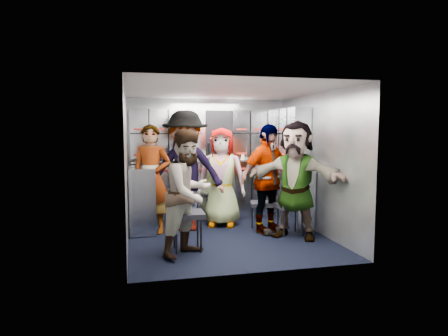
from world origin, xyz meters
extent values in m
plane|color=black|center=(0.00, 0.00, 0.00)|extent=(3.00, 3.00, 0.00)
cube|color=gray|center=(0.00, 1.50, 1.05)|extent=(2.80, 0.04, 2.10)
cube|color=gray|center=(-1.40, 0.00, 1.05)|extent=(0.04, 3.00, 2.10)
cube|color=gray|center=(1.40, 0.00, 1.05)|extent=(0.04, 3.00, 2.10)
cube|color=silver|center=(0.00, 0.00, 2.10)|extent=(2.80, 3.00, 0.02)
cube|color=#A5A9B5|center=(0.00, 1.29, 0.49)|extent=(2.68, 0.38, 0.99)
cube|color=#A5A9B5|center=(-1.19, 0.56, 0.49)|extent=(0.38, 0.76, 0.99)
cube|color=silver|center=(0.00, 1.29, 1.01)|extent=(2.68, 0.42, 0.03)
cube|color=#A5A9B5|center=(0.00, 1.35, 1.49)|extent=(2.68, 0.28, 0.82)
cube|color=#A5A9B5|center=(1.25, 0.70, 1.49)|extent=(0.28, 1.00, 0.82)
cube|color=#A5A9B5|center=(1.25, 0.60, 0.50)|extent=(0.28, 1.20, 1.00)
cube|color=#AD2017|center=(0.00, 1.09, 0.88)|extent=(2.60, 0.02, 0.03)
cube|color=black|center=(-0.65, -0.52, 0.47)|extent=(0.44, 0.42, 0.07)
cylinder|color=black|center=(-0.81, -0.66, 0.22)|extent=(0.03, 0.03, 0.45)
cylinder|color=black|center=(-0.50, -0.66, 0.22)|extent=(0.03, 0.03, 0.45)
cylinder|color=black|center=(-0.81, -0.39, 0.22)|extent=(0.03, 0.03, 0.45)
cylinder|color=black|center=(-0.50, -0.39, 0.22)|extent=(0.03, 0.03, 0.45)
cube|color=black|center=(-0.53, 0.75, 0.42)|extent=(0.45, 0.43, 0.06)
cylinder|color=black|center=(-0.67, 0.63, 0.20)|extent=(0.02, 0.02, 0.40)
cylinder|color=black|center=(-0.39, 0.63, 0.20)|extent=(0.02, 0.02, 0.40)
cylinder|color=black|center=(-0.67, 0.87, 0.20)|extent=(0.02, 0.02, 0.40)
cylinder|color=black|center=(-0.39, 0.87, 0.20)|extent=(0.02, 0.02, 0.40)
cube|color=black|center=(0.08, 0.90, 0.40)|extent=(0.47, 0.46, 0.06)
cylinder|color=black|center=(-0.05, 0.78, 0.19)|extent=(0.02, 0.02, 0.38)
cylinder|color=black|center=(0.22, 0.78, 0.19)|extent=(0.02, 0.02, 0.38)
cylinder|color=black|center=(-0.05, 1.01, 0.19)|extent=(0.02, 0.02, 0.38)
cylinder|color=black|center=(0.22, 1.01, 0.19)|extent=(0.02, 0.02, 0.38)
cube|color=black|center=(0.64, 0.28, 0.41)|extent=(0.44, 0.43, 0.06)
cylinder|color=black|center=(0.50, 0.16, 0.19)|extent=(0.02, 0.02, 0.39)
cylinder|color=black|center=(0.77, 0.16, 0.19)|extent=(0.02, 0.02, 0.39)
cylinder|color=black|center=(0.50, 0.39, 0.19)|extent=(0.02, 0.02, 0.39)
cylinder|color=black|center=(0.77, 0.39, 0.19)|extent=(0.02, 0.02, 0.39)
cube|color=black|center=(0.94, -0.08, 0.43)|extent=(0.40, 0.38, 0.06)
cylinder|color=black|center=(0.79, -0.20, 0.20)|extent=(0.02, 0.02, 0.41)
cylinder|color=black|center=(1.08, -0.20, 0.20)|extent=(0.02, 0.02, 0.41)
cylinder|color=black|center=(0.79, 0.04, 0.20)|extent=(0.02, 0.02, 0.41)
cylinder|color=black|center=(1.08, 0.04, 0.20)|extent=(0.02, 0.02, 0.41)
imported|color=black|center=(-1.05, 0.49, 0.82)|extent=(0.69, 0.56, 1.63)
imported|color=black|center=(-0.65, -0.70, 0.78)|extent=(0.95, 0.94, 1.55)
imported|color=black|center=(-0.53, 0.57, 0.92)|extent=(1.32, 0.94, 1.84)
imported|color=black|center=(0.08, 0.72, 0.79)|extent=(0.89, 0.73, 1.58)
imported|color=black|center=(0.64, 0.10, 0.82)|extent=(1.04, 0.74, 1.64)
imported|color=black|center=(0.94, -0.26, 0.84)|extent=(1.51, 1.38, 1.68)
cylinder|color=white|center=(-0.68, 1.24, 1.15)|extent=(0.06, 0.06, 0.25)
cylinder|color=white|center=(-0.62, 1.24, 1.14)|extent=(0.07, 0.07, 0.22)
cylinder|color=white|center=(0.64, 1.24, 1.15)|extent=(0.06, 0.06, 0.24)
cylinder|color=tan|center=(-1.08, 1.23, 1.08)|extent=(0.07, 0.07, 0.11)
cylinder|color=tan|center=(0.57, 1.23, 1.08)|extent=(0.07, 0.07, 0.11)
camera|label=1|loc=(-1.33, -5.52, 1.54)|focal=32.00mm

